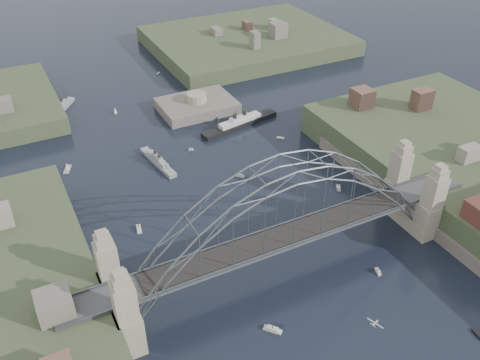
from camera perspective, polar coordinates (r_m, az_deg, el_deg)
The scene contains 20 objects.
ground at distance 102.66m, azimuth 4.64°, elevation -9.72°, with size 500.00×500.00×0.00m, color black.
bridge at distance 94.48m, azimuth 4.98°, elevation -4.37°, with size 84.00×13.80×24.60m.
headland_ne at distance 206.41m, azimuth 0.78°, elevation 14.54°, with size 70.00×55.00×9.50m, color #39452A.
fort_island at distance 158.77m, azimuth -4.72°, elevation 7.56°, with size 22.00×16.00×9.40m.
naval_cruiser_near at distance 133.23m, azimuth -9.01°, elevation 2.02°, with size 4.41×15.92×4.74m.
naval_cruiser_far at distance 166.29m, azimuth -19.05°, elevation 7.45°, with size 10.17×13.07×4.94m.
ocean_liner at distance 148.58m, azimuth -0.02°, elevation 6.23°, with size 25.04×8.04×6.10m.
aeroplane at distance 86.22m, azimuth 14.57°, elevation -15.04°, with size 1.62×2.83×0.42m.
small_boat_a at distance 112.98m, azimuth -11.05°, elevation -5.28°, with size 1.44×2.97×1.43m.
small_boat_b at distance 126.96m, azimuth 0.05°, elevation 0.46°, with size 1.83×1.80×1.43m.
small_boat_c at distance 92.23m, azimuth 3.61°, elevation -16.09°, with size 2.92×3.10×1.43m.
small_boat_d at distance 143.41m, azimuth 4.46°, elevation 4.63°, with size 1.95×1.96×0.45m.
small_boat_e at distance 136.30m, azimuth -18.47°, elevation 1.26°, with size 2.80×4.20×2.38m.
small_boat_f at distance 137.92m, azimuth -5.39°, elevation 3.34°, with size 1.56×1.03×1.43m.
small_boat_g at distance 100.11m, azimuth 24.69°, elevation -15.15°, with size 1.07×2.51×0.45m.
small_boat_h at distance 159.97m, azimuth -13.56°, elevation 7.43°, with size 1.24×1.80×2.38m.
small_boat_i at distance 125.01m, azimuth 10.76°, elevation -0.85°, with size 2.03×2.73×1.43m.
small_boat_k at distance 185.05m, azimuth -8.96°, elevation 11.49°, with size 1.94×1.85×0.45m.
small_boat_l at distance 119.47m, azimuth -22.40°, elevation -5.21°, with size 1.58×2.83×0.45m.
small_boat_m at distance 104.88m, azimuth 14.92°, elevation -9.68°, with size 1.23×2.09×1.43m.
Camera 1 is at (-40.54, -61.46, 71.54)m, focal length 38.83 mm.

